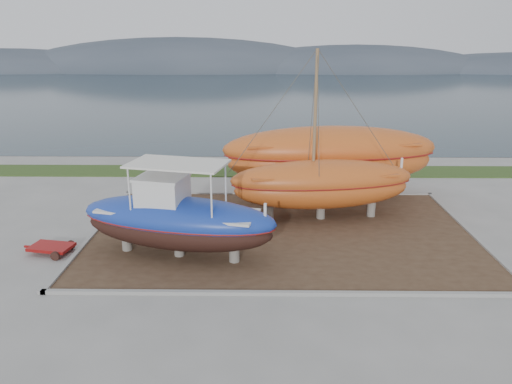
# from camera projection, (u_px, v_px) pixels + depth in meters

# --- Properties ---
(ground) EXTENTS (140.00, 140.00, 0.00)m
(ground) POSITION_uv_depth(u_px,v_px,m) (286.00, 270.00, 20.45)
(ground) COLOR gray
(ground) RESTS_ON ground
(dirt_patch) EXTENTS (18.00, 12.00, 0.06)m
(dirt_patch) POSITION_uv_depth(u_px,v_px,m) (282.00, 232.00, 24.26)
(dirt_patch) COLOR #422D1E
(dirt_patch) RESTS_ON ground
(curb_frame) EXTENTS (18.60, 12.60, 0.15)m
(curb_frame) POSITION_uv_depth(u_px,v_px,m) (282.00, 232.00, 24.24)
(curb_frame) COLOR gray
(curb_frame) RESTS_ON ground
(grass_strip) EXTENTS (44.00, 3.00, 0.08)m
(grass_strip) POSITION_uv_depth(u_px,v_px,m) (276.00, 171.00, 35.23)
(grass_strip) COLOR #284219
(grass_strip) RESTS_ON ground
(sea) EXTENTS (260.00, 100.00, 0.04)m
(sea) POSITION_uv_depth(u_px,v_px,m) (268.00, 91.00, 87.25)
(sea) COLOR #1B2D36
(sea) RESTS_ON ground
(mountain_ridge) EXTENTS (200.00, 36.00, 20.00)m
(mountain_ridge) POSITION_uv_depth(u_px,v_px,m) (266.00, 70.00, 139.73)
(mountain_ridge) COLOR #333D49
(mountain_ridge) RESTS_ON ground
(blue_caique) EXTENTS (9.01, 4.60, 4.15)m
(blue_caique) POSITION_uv_depth(u_px,v_px,m) (177.00, 210.00, 21.05)
(blue_caique) COLOR #19379E
(blue_caique) RESTS_ON dirt_patch
(white_dinghy) EXTENTS (3.97, 2.33, 1.12)m
(white_dinghy) POSITION_uv_depth(u_px,v_px,m) (151.00, 213.00, 25.24)
(white_dinghy) COLOR silver
(white_dinghy) RESTS_ON dirt_patch
(orange_sailboat) EXTENTS (9.72, 4.01, 8.55)m
(orange_sailboat) POSITION_uv_depth(u_px,v_px,m) (324.00, 137.00, 24.83)
(orange_sailboat) COLOR #B8511C
(orange_sailboat) RESTS_ON dirt_patch
(orange_bare_hull) EXTENTS (12.75, 4.90, 4.08)m
(orange_bare_hull) POSITION_uv_depth(u_px,v_px,m) (330.00, 163.00, 29.01)
(orange_bare_hull) COLOR #B8511C
(orange_bare_hull) RESTS_ON dirt_patch
(red_trailer) EXTENTS (2.89, 1.82, 0.38)m
(red_trailer) POSITION_uv_depth(u_px,v_px,m) (52.00, 249.00, 21.94)
(red_trailer) COLOR maroon
(red_trailer) RESTS_ON ground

